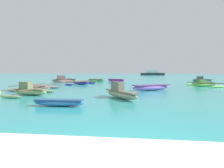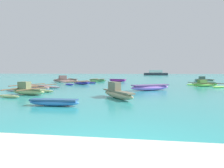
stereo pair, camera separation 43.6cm
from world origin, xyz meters
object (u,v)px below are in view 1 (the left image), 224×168
at_px(moored_boat_2, 35,87).
at_px(moored_boat_7, 120,93).
at_px(moored_boat_0, 151,87).
at_px(moored_boat_8, 29,91).
at_px(moored_boat_3, 116,80).
at_px(moored_boat_5, 59,102).
at_px(moored_boat_6, 204,84).
at_px(moored_boat_9, 64,80).
at_px(moored_boat_1, 202,80).
at_px(moored_boat_4, 81,83).
at_px(distant_ferry, 152,73).
at_px(moored_boat_10, 96,80).

xyz_separation_m(moored_boat_2, moored_boat_7, (7.81, -4.39, 0.13)).
bearing_deg(moored_boat_0, moored_boat_8, 177.45).
bearing_deg(moored_boat_3, moored_boat_7, -56.36).
bearing_deg(moored_boat_5, moored_boat_6, 51.34).
height_order(moored_boat_8, moored_boat_9, moored_boat_9).
xyz_separation_m(moored_boat_0, moored_boat_3, (-4.39, 13.41, -0.03)).
bearing_deg(moored_boat_7, moored_boat_5, -74.78).
relative_size(moored_boat_1, moored_boat_4, 0.83).
bearing_deg(moored_boat_3, distant_ferry, 106.77).
bearing_deg(moored_boat_5, moored_boat_10, 96.87).
relative_size(moored_boat_3, moored_boat_5, 1.25).
xyz_separation_m(moored_boat_0, moored_boat_10, (-7.56, 13.28, -0.07)).
bearing_deg(moored_boat_2, moored_boat_9, 117.97).
relative_size(moored_boat_0, moored_boat_9, 0.86).
relative_size(moored_boat_3, moored_boat_4, 0.71).
distance_m(moored_boat_2, moored_boat_3, 15.30).
xyz_separation_m(moored_boat_1, moored_boat_5, (-13.03, -21.88, -0.10)).
distance_m(moored_boat_0, moored_boat_7, 5.66).
xyz_separation_m(moored_boat_5, distant_ferry, (9.66, 73.99, 0.67)).
bearing_deg(moored_boat_4, distant_ferry, 106.04).
bearing_deg(moored_boat_5, moored_boat_0, 59.57).
distance_m(moored_boat_6, moored_boat_9, 18.70).
height_order(moored_boat_5, moored_boat_9, moored_boat_9).
xyz_separation_m(moored_boat_3, moored_boat_4, (-3.68, -6.74, -0.05)).
bearing_deg(moored_boat_7, distant_ferry, 139.75).
xyz_separation_m(moored_boat_2, distant_ferry, (14.89, 66.54, 0.64)).
bearing_deg(moored_boat_3, moored_boat_6, -11.17).
height_order(moored_boat_2, moored_boat_3, moored_boat_2).
xyz_separation_m(moored_boat_8, moored_boat_9, (-3.43, 15.47, 0.04)).
relative_size(moored_boat_2, moored_boat_8, 1.20).
bearing_deg(moored_boat_0, moored_boat_10, 89.59).
xyz_separation_m(moored_boat_9, moored_boat_10, (4.31, 2.21, -0.13)).
relative_size(moored_boat_0, moored_boat_6, 0.81).
bearing_deg(moored_boat_10, moored_boat_0, -49.22).
distance_m(moored_boat_0, distant_ferry, 65.89).
distance_m(moored_boat_1, moored_boat_2, 23.27).
bearing_deg(moored_boat_1, moored_boat_4, -165.27).
xyz_separation_m(moored_boat_5, moored_boat_7, (2.59, 3.06, 0.16)).
relative_size(moored_boat_2, moored_boat_9, 1.12).
bearing_deg(moored_boat_10, moored_boat_3, 13.47).
relative_size(moored_boat_6, moored_boat_9, 1.06).
height_order(moored_boat_2, moored_boat_10, same).
xyz_separation_m(moored_boat_10, distant_ferry, (12.47, 52.43, 0.65)).
bearing_deg(moored_boat_4, moored_boat_1, 51.42).
bearing_deg(moored_boat_2, moored_boat_5, -35.97).
bearing_deg(moored_boat_8, moored_boat_4, 98.24).
relative_size(moored_boat_4, moored_boat_10, 1.19).
height_order(moored_boat_0, moored_boat_1, moored_boat_1).
xyz_separation_m(moored_boat_7, moored_boat_10, (-5.39, 18.51, -0.13)).
height_order(moored_boat_0, moored_boat_6, moored_boat_6).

